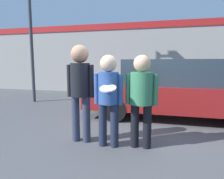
# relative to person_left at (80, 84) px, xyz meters

# --- Properties ---
(ground_plane) EXTENTS (56.00, 56.00, 0.00)m
(ground_plane) POSITION_rel_person_left_xyz_m (0.84, 0.23, -1.12)
(ground_plane) COLOR #4C4C4F
(storefront_building) EXTENTS (24.00, 0.22, 3.42)m
(storefront_building) POSITION_rel_person_left_xyz_m (0.84, 6.34, 0.62)
(storefront_building) COLOR gray
(storefront_building) RESTS_ON ground
(person_left) EXTENTS (0.53, 0.36, 1.83)m
(person_left) POSITION_rel_person_left_xyz_m (0.00, 0.00, 0.00)
(person_left) COLOR #2D3347
(person_left) RESTS_ON ground
(person_middle_with_frisbee) EXTENTS (0.53, 0.57, 1.64)m
(person_middle_with_frisbee) POSITION_rel_person_left_xyz_m (0.57, -0.09, -0.14)
(person_middle_with_frisbee) COLOR #1E2338
(person_middle_with_frisbee) RESTS_ON ground
(person_right) EXTENTS (0.57, 0.40, 1.64)m
(person_right) POSITION_rel_person_left_xyz_m (1.14, 0.01, -0.13)
(person_right) COLOR black
(person_right) RESTS_ON ground
(parked_car_near) EXTENTS (4.78, 1.86, 1.60)m
(parked_car_near) POSITION_rel_person_left_xyz_m (1.76, 2.27, -0.33)
(parked_car_near) COLOR maroon
(parked_car_near) RESTS_ON ground
(street_lamp) EXTENTS (1.11, 0.35, 6.23)m
(street_lamp) POSITION_rel_person_left_xyz_m (-3.23, 3.26, 2.64)
(street_lamp) COLOR #38383D
(street_lamp) RESTS_ON ground
(shrub) EXTENTS (1.15, 1.15, 1.15)m
(shrub) POSITION_rel_person_left_xyz_m (2.88, 5.57, -0.54)
(shrub) COLOR #2D6B33
(shrub) RESTS_ON ground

